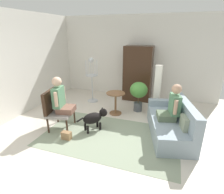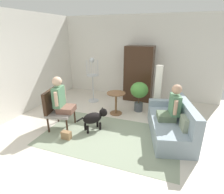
{
  "view_description": "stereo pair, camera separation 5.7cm",
  "coord_description": "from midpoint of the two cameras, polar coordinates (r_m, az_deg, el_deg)",
  "views": [
    {
      "loc": [
        1.39,
        -3.46,
        2.31
      ],
      "look_at": [
        0.11,
        0.26,
        0.85
      ],
      "focal_mm": 28.36,
      "sensor_mm": 36.0,
      "label": 1
    },
    {
      "loc": [
        1.44,
        -3.44,
        2.31
      ],
      "look_at": [
        0.11,
        0.26,
        0.85
      ],
      "focal_mm": 28.36,
      "sensor_mm": 36.0,
      "label": 2
    }
  ],
  "objects": [
    {
      "name": "area_rug",
      "position": [
        4.24,
        -1.19,
        -12.58
      ],
      "size": [
        3.11,
        1.85,
        0.01
      ],
      "primitive_type": "cube",
      "color": "gray",
      "rests_on": "ground"
    },
    {
      "name": "bird_cage_stand",
      "position": [
        6.06,
        -6.77,
        5.78
      ],
      "size": [
        0.41,
        0.41,
        1.52
      ],
      "color": "silver",
      "rests_on": "ground"
    },
    {
      "name": "handbag",
      "position": [
        4.24,
        -14.85,
        -11.91
      ],
      "size": [
        0.22,
        0.12,
        0.19
      ],
      "primitive_type": "cube",
      "color": "#99724C",
      "rests_on": "ground"
    },
    {
      "name": "couch",
      "position": [
        4.4,
        18.27,
        -7.96
      ],
      "size": [
        1.21,
        1.91,
        0.85
      ],
      "color": "#8EA0AD",
      "rests_on": "ground"
    },
    {
      "name": "armchair",
      "position": [
        4.58,
        -18.13,
        -3.1
      ],
      "size": [
        0.69,
        0.75,
        0.99
      ],
      "color": "#382316",
      "rests_on": "ground"
    },
    {
      "name": "person_on_armchair",
      "position": [
        4.43,
        -16.59,
        -0.34
      ],
      "size": [
        0.52,
        0.53,
        0.88
      ],
      "color": "brown"
    },
    {
      "name": "column_lamp",
      "position": [
        5.25,
        14.05,
        2.07
      ],
      "size": [
        0.2,
        0.2,
        1.45
      ],
      "color": "#4C4742",
      "rests_on": "ground"
    },
    {
      "name": "left_wall",
      "position": [
        5.67,
        -28.9,
        8.98
      ],
      "size": [
        0.12,
        6.39,
        2.87
      ],
      "primitive_type": "cube",
      "color": "silver",
      "rests_on": "ground"
    },
    {
      "name": "ground_plane",
      "position": [
        4.39,
        -2.83,
        -11.42
      ],
      "size": [
        6.95,
        6.95,
        0.0
      ],
      "primitive_type": "plane",
      "color": "beige"
    },
    {
      "name": "person_on_couch",
      "position": [
        4.19,
        18.44,
        -2.67
      ],
      "size": [
        0.53,
        0.53,
        0.83
      ],
      "color": "#5C6E54"
    },
    {
      "name": "dog",
      "position": [
        4.37,
        -6.04,
        -6.6
      ],
      "size": [
        0.57,
        0.65,
        0.54
      ],
      "color": "black",
      "rests_on": "ground"
    },
    {
      "name": "round_end_table",
      "position": [
        5.16,
        0.85,
        -1.26
      ],
      "size": [
        0.54,
        0.54,
        0.66
      ],
      "color": "brown",
      "rests_on": "ground"
    },
    {
      "name": "back_wall",
      "position": [
        6.62,
        6.67,
        12.62
      ],
      "size": [
        5.96,
        0.12,
        2.87
      ],
      "primitive_type": "cube",
      "color": "silver",
      "rests_on": "ground"
    },
    {
      "name": "armoire_cabinet",
      "position": [
        6.26,
        8.07,
        7.47
      ],
      "size": [
        0.95,
        0.56,
        1.87
      ],
      "primitive_type": "cube",
      "color": "#382316",
      "rests_on": "ground"
    },
    {
      "name": "potted_plant",
      "position": [
        5.34,
        8.28,
        1.61
      ],
      "size": [
        0.52,
        0.52,
        0.91
      ],
      "color": "#4C5156",
      "rests_on": "ground"
    }
  ]
}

